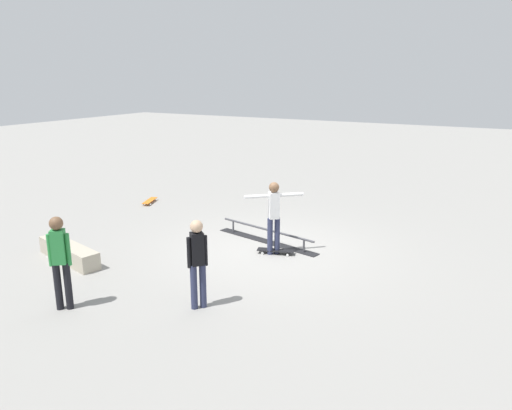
% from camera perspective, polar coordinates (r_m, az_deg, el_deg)
% --- Properties ---
extents(ground_plane, '(60.00, 60.00, 0.00)m').
position_cam_1_polar(ground_plane, '(10.79, 1.63, -5.28)').
color(ground_plane, gray).
extents(grind_rail, '(2.80, 0.83, 0.32)m').
position_cam_1_polar(grind_rail, '(11.26, 1.23, -3.66)').
color(grind_rail, black).
rests_on(grind_rail, ground_plane).
extents(skate_ledge, '(1.91, 0.82, 0.36)m').
position_cam_1_polar(skate_ledge, '(10.85, -21.09, -5.22)').
color(skate_ledge, '#B2A893').
rests_on(skate_ledge, ground_plane).
extents(skater_main, '(1.00, 0.90, 1.58)m').
position_cam_1_polar(skater_main, '(10.28, 2.10, -0.92)').
color(skater_main, '#2D3351').
rests_on(skater_main, ground_plane).
extents(skateboard_main, '(0.82, 0.43, 0.09)m').
position_cam_1_polar(skateboard_main, '(10.55, 2.32, -5.35)').
color(skateboard_main, black).
rests_on(skateboard_main, ground_plane).
extents(bystander_black_shirt, '(0.27, 0.31, 1.52)m').
position_cam_1_polar(bystander_black_shirt, '(7.97, -6.87, -6.33)').
color(bystander_black_shirt, '#2D3351').
rests_on(bystander_black_shirt, ground_plane).
extents(bystander_green_shirt, '(0.33, 0.27, 1.59)m').
position_cam_1_polar(bystander_green_shirt, '(8.47, -22.00, -5.76)').
color(bystander_green_shirt, black).
rests_on(bystander_green_shirt, ground_plane).
extents(loose_skateboard_orange, '(0.47, 0.82, 0.09)m').
position_cam_1_polar(loose_skateboard_orange, '(14.99, -12.34, 0.50)').
color(loose_skateboard_orange, orange).
rests_on(loose_skateboard_orange, ground_plane).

